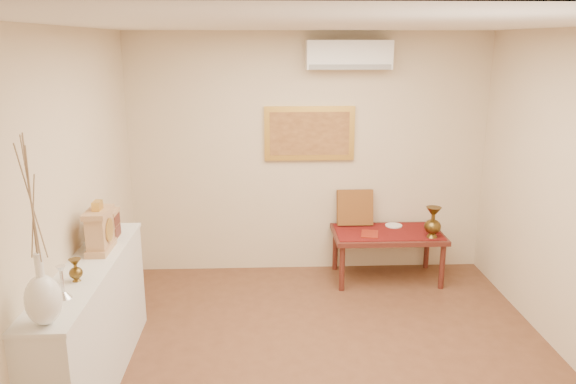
{
  "coord_description": "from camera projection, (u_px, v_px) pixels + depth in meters",
  "views": [
    {
      "loc": [
        -0.5,
        -3.93,
        2.59
      ],
      "look_at": [
        -0.28,
        1.15,
        1.22
      ],
      "focal_mm": 35.0,
      "sensor_mm": 36.0,
      "label": 1
    }
  ],
  "objects": [
    {
      "name": "brass_urn_tall",
      "position": [
        433.0,
        219.0,
        5.96
      ],
      "size": [
        0.18,
        0.18,
        0.41
      ],
      "primitive_type": null,
      "color": "brown",
      "rests_on": "table_cloth"
    },
    {
      "name": "low_table",
      "position": [
        387.0,
        238.0,
        6.21
      ],
      "size": [
        1.2,
        0.7,
        0.55
      ],
      "color": "#542019",
      "rests_on": "floor"
    },
    {
      "name": "ac_unit",
      "position": [
        349.0,
        55.0,
        5.91
      ],
      "size": [
        0.9,
        0.25,
        0.3
      ],
      "color": "white",
      "rests_on": "wall_back"
    },
    {
      "name": "brass_urn_small",
      "position": [
        75.0,
        267.0,
        3.86
      ],
      "size": [
        0.09,
        0.09,
        0.21
      ],
      "primitive_type": null,
      "color": "brown",
      "rests_on": "display_ledge"
    },
    {
      "name": "candlestick",
      "position": [
        62.0,
        282.0,
        3.61
      ],
      "size": [
        0.11,
        0.11,
        0.22
      ],
      "primitive_type": null,
      "color": "silver",
      "rests_on": "display_ledge"
    },
    {
      "name": "painting",
      "position": [
        309.0,
        133.0,
        6.21
      ],
      "size": [
        1.0,
        0.06,
        0.6
      ],
      "color": "gold",
      "rests_on": "wall_back"
    },
    {
      "name": "floor",
      "position": [
        330.0,
        376.0,
        4.48
      ],
      "size": [
        4.5,
        4.5,
        0.0
      ],
      "primitive_type": "plane",
      "color": "brown",
      "rests_on": "ground"
    },
    {
      "name": "mantel_clock",
      "position": [
        100.0,
        230.0,
        4.4
      ],
      "size": [
        0.17,
        0.36,
        0.41
      ],
      "color": "tan",
      "rests_on": "display_ledge"
    },
    {
      "name": "wall_left",
      "position": [
        58.0,
        218.0,
        4.05
      ],
      "size": [
        0.02,
        4.5,
        2.7
      ],
      "primitive_type": "cube",
      "color": "beige",
      "rests_on": "ground"
    },
    {
      "name": "wooden_chest",
      "position": [
        108.0,
        224.0,
        4.71
      ],
      "size": [
        0.16,
        0.21,
        0.24
      ],
      "color": "tan",
      "rests_on": "display_ledge"
    },
    {
      "name": "cushion",
      "position": [
        355.0,
        207.0,
        6.38
      ],
      "size": [
        0.4,
        0.18,
        0.42
      ],
      "primitive_type": "cube",
      "rotation": [
        -0.21,
        0.0,
        0.0
      ],
      "color": "#5B1E12",
      "rests_on": "table_cloth"
    },
    {
      "name": "ceiling",
      "position": [
        337.0,
        24.0,
        3.78
      ],
      "size": [
        4.5,
        4.5,
        0.0
      ],
      "primitive_type": "plane",
      "rotation": [
        3.14,
        0.0,
        0.0
      ],
      "color": "white",
      "rests_on": "ground"
    },
    {
      "name": "white_vase",
      "position": [
        35.0,
        235.0,
        3.16
      ],
      "size": [
        0.21,
        0.21,
        1.11
      ],
      "primitive_type": null,
      "color": "white",
      "rests_on": "display_ledge"
    },
    {
      "name": "wall_back",
      "position": [
        309.0,
        155.0,
        6.3
      ],
      "size": [
        4.0,
        0.02,
        2.7
      ],
      "primitive_type": "cube",
      "color": "beige",
      "rests_on": "ground"
    },
    {
      "name": "menu",
      "position": [
        370.0,
        234.0,
        6.09
      ],
      "size": [
        0.23,
        0.28,
        0.01
      ],
      "primitive_type": "cube",
      "rotation": [
        0.0,
        0.0,
        -0.21
      ],
      "color": "maroon",
      "rests_on": "table_cloth"
    },
    {
      "name": "table_cloth",
      "position": [
        388.0,
        232.0,
        6.19
      ],
      "size": [
        1.14,
        0.59,
        0.01
      ],
      "primitive_type": "cube",
      "color": "maroon",
      "rests_on": "low_table"
    },
    {
      "name": "display_ledge",
      "position": [
        93.0,
        325.0,
        4.28
      ],
      "size": [
        0.37,
        2.02,
        0.98
      ],
      "color": "silver",
      "rests_on": "floor"
    },
    {
      "name": "plate",
      "position": [
        394.0,
        225.0,
        6.37
      ],
      "size": [
        0.19,
        0.19,
        0.01
      ],
      "primitive_type": "cylinder",
      "color": "white",
      "rests_on": "table_cloth"
    }
  ]
}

